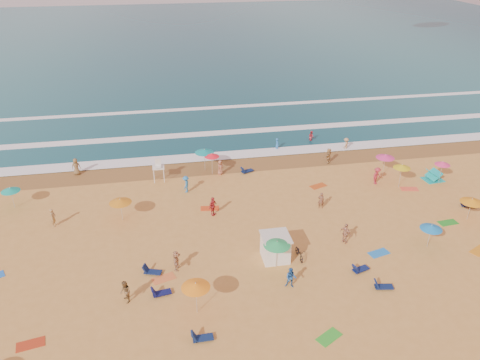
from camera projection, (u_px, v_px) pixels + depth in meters
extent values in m
plane|color=gold|center=(266.00, 225.00, 41.24)|extent=(220.00, 220.00, 0.00)
cube|color=#0C4756|center=(189.00, 40.00, 114.49)|extent=(220.00, 140.00, 0.18)
plane|color=olive|center=(241.00, 164.00, 52.14)|extent=(220.00, 220.00, 0.00)
cube|color=white|center=(237.00, 154.00, 54.28)|extent=(200.00, 2.20, 0.05)
cube|color=white|center=(228.00, 132.00, 60.38)|extent=(200.00, 1.60, 0.05)
cube|color=white|center=(217.00, 108.00, 69.10)|extent=(200.00, 1.20, 0.05)
cube|color=white|center=(275.00, 248.00, 36.51)|extent=(2.00, 2.00, 2.00)
cube|color=silver|center=(276.00, 237.00, 36.02)|extent=(2.20, 2.20, 0.12)
imported|color=black|center=(299.00, 253.00, 36.80)|extent=(0.66, 1.81, 0.95)
cone|color=gold|center=(402.00, 166.00, 46.34)|extent=(1.70, 1.70, 0.35)
cone|color=#13A18E|center=(10.00, 189.00, 42.97)|extent=(1.71, 1.71, 0.35)
cone|color=#FF1A2B|center=(212.00, 155.00, 49.06)|extent=(1.56, 1.56, 0.35)
cone|color=orange|center=(120.00, 201.00, 41.06)|extent=(1.97, 1.97, 0.35)
cone|color=orange|center=(196.00, 285.00, 30.59)|extent=(1.93, 1.93, 0.35)
cone|color=#E83384|center=(385.00, 156.00, 48.81)|extent=(1.92, 1.92, 0.35)
cone|color=green|center=(277.00, 243.00, 34.96)|extent=(2.04, 2.04, 0.35)
cone|color=orange|center=(472.00, 201.00, 41.17)|extent=(1.97, 1.97, 0.35)
cone|color=#EF3576|center=(443.00, 163.00, 47.33)|extent=(1.54, 1.54, 0.35)
cone|color=teal|center=(204.00, 151.00, 49.80)|extent=(2.05, 2.05, 0.35)
cone|color=#187CCC|center=(431.00, 227.00, 37.41)|extent=(1.74, 1.74, 0.35)
cube|color=#0F1E4E|center=(153.00, 272.00, 35.20)|extent=(1.41, 0.94, 0.34)
cube|color=#102250|center=(203.00, 338.00, 29.43)|extent=(1.31, 0.58, 0.34)
cube|color=#0F124C|center=(162.00, 293.00, 33.13)|extent=(1.37, 0.77, 0.34)
cube|color=#101C52|center=(361.00, 269.00, 35.49)|extent=(1.41, 0.93, 0.34)
cube|color=#0F1E4D|center=(384.00, 287.00, 33.72)|extent=(1.38, 0.77, 0.34)
cube|color=#0F194E|center=(468.00, 205.00, 43.91)|extent=(1.41, 0.96, 0.34)
cube|color=#0F1F4E|center=(247.00, 171.00, 50.32)|extent=(1.41, 1.00, 0.34)
cube|color=#B33216|center=(31.00, 344.00, 29.17)|extent=(1.83, 1.17, 0.03)
cube|color=green|center=(329.00, 337.00, 29.69)|extent=(1.90, 1.59, 0.03)
cube|color=#D84318|center=(210.00, 208.00, 43.72)|extent=(1.78, 1.04, 0.03)
cube|color=orange|center=(164.00, 278.00, 34.78)|extent=(1.88, 1.34, 0.03)
cube|color=#C34D18|center=(318.00, 186.00, 47.62)|extent=(1.89, 1.39, 0.03)
cube|color=blue|center=(379.00, 253.00, 37.55)|extent=(1.86, 1.26, 0.03)
cube|color=green|center=(448.00, 223.00, 41.54)|extent=(1.77, 1.01, 0.03)
cube|color=orange|center=(479.00, 251.00, 37.85)|extent=(1.91, 1.53, 0.03)
cube|color=#F45639|center=(409.00, 189.00, 47.07)|extent=(1.84, 1.19, 0.03)
imported|color=#C13035|center=(213.00, 206.00, 42.30)|extent=(1.06, 1.09, 1.83)
imported|color=tan|center=(346.00, 233.00, 38.43)|extent=(0.93, 1.15, 1.83)
imported|color=#B06D51|center=(220.00, 167.00, 49.63)|extent=(0.92, 0.93, 1.63)
imported|color=brown|center=(125.00, 292.00, 32.20)|extent=(0.90, 1.01, 1.72)
imported|color=#A8824D|center=(53.00, 217.00, 40.73)|extent=(0.50, 0.68, 1.71)
imported|color=#235BA7|center=(291.00, 278.00, 33.60)|extent=(0.96, 0.86, 1.63)
imported|color=tan|center=(346.00, 145.00, 55.59)|extent=(1.21, 1.22, 1.69)
imported|color=brown|center=(321.00, 200.00, 43.47)|extent=(0.68, 0.55, 1.60)
imported|color=brown|center=(76.00, 167.00, 49.55)|extent=(0.90, 0.59, 1.84)
imported|color=#2974C1|center=(277.00, 145.00, 55.63)|extent=(0.44, 0.63, 1.65)
imported|color=tan|center=(328.00, 156.00, 52.10)|extent=(1.51, 1.51, 1.75)
imported|color=#CA323F|center=(311.00, 137.00, 57.88)|extent=(0.73, 0.87, 1.58)
imported|color=tan|center=(176.00, 260.00, 35.42)|extent=(0.76, 1.56, 1.62)
imported|color=#297CC3|center=(186.00, 184.00, 46.17)|extent=(0.94, 1.26, 1.73)
imported|color=#B82E3A|center=(377.00, 176.00, 47.65)|extent=(1.36, 1.24, 1.84)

